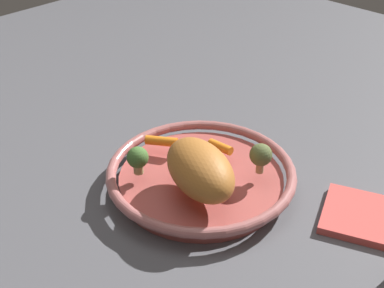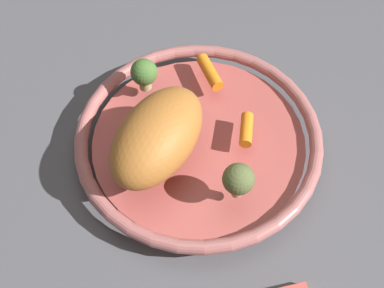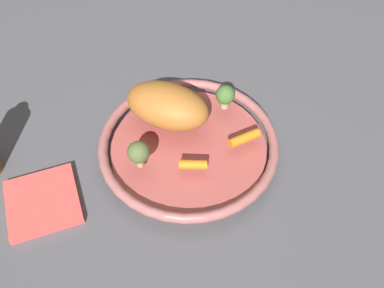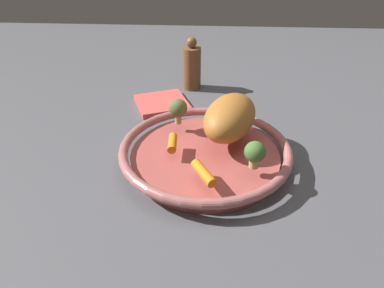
# 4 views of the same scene
# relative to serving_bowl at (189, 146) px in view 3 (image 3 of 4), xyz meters

# --- Properties ---
(ground_plane) EXTENTS (2.20, 2.20, 0.00)m
(ground_plane) POSITION_rel_serving_bowl_xyz_m (0.00, 0.00, -0.02)
(ground_plane) COLOR #4C4C51
(serving_bowl) EXTENTS (0.34, 0.34, 0.04)m
(serving_bowl) POSITION_rel_serving_bowl_xyz_m (0.00, 0.00, 0.00)
(serving_bowl) COLOR #A84C47
(serving_bowl) RESTS_ON ground_plane
(roast_chicken_piece) EXTENTS (0.19, 0.15, 0.08)m
(roast_chicken_piece) POSITION_rel_serving_bowl_xyz_m (0.04, -0.05, 0.06)
(roast_chicken_piece) COLOR #A76429
(roast_chicken_piece) RESTS_ON serving_bowl
(baby_carrot_near_rim) EXTENTS (0.05, 0.02, 0.02)m
(baby_carrot_near_rim) POSITION_rel_serving_bowl_xyz_m (-0.01, 0.06, 0.03)
(baby_carrot_near_rim) COLOR orange
(baby_carrot_near_rim) RESTS_ON serving_bowl
(baby_carrot_left) EXTENTS (0.06, 0.05, 0.02)m
(baby_carrot_left) POSITION_rel_serving_bowl_xyz_m (-0.10, -0.00, 0.03)
(baby_carrot_left) COLOR orange
(baby_carrot_left) RESTS_ON serving_bowl
(broccoli_floret_mid) EXTENTS (0.04, 0.04, 0.05)m
(broccoli_floret_mid) POSITION_rel_serving_bowl_xyz_m (-0.07, -0.09, 0.05)
(broccoli_floret_mid) COLOR tan
(broccoli_floret_mid) RESTS_ON serving_bowl
(broccoli_floret_small) EXTENTS (0.04, 0.04, 0.06)m
(broccoli_floret_small) POSITION_rel_serving_bowl_xyz_m (0.08, 0.06, 0.06)
(broccoli_floret_small) COLOR tan
(broccoli_floret_small) RESTS_ON serving_bowl
(dish_towel) EXTENTS (0.16, 0.17, 0.01)m
(dish_towel) POSITION_rel_serving_bowl_xyz_m (0.26, 0.12, -0.02)
(dish_towel) COLOR #D14C47
(dish_towel) RESTS_ON ground_plane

